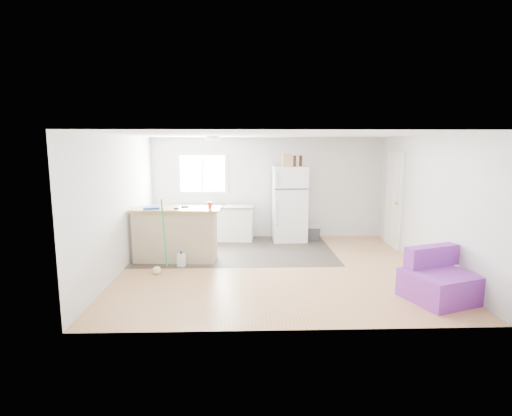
{
  "coord_description": "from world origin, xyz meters",
  "views": [
    {
      "loc": [
        -0.58,
        -7.04,
        2.24
      ],
      "look_at": [
        -0.33,
        0.7,
        1.0
      ],
      "focal_mm": 28.0,
      "sensor_mm": 36.0,
      "label": 1
    }
  ],
  "objects_px": {
    "red_cup": "(210,205)",
    "kitchen_cabinets": "(215,222)",
    "cleaner_jug": "(181,260)",
    "cardboard_box": "(287,160)",
    "cooler": "(309,232)",
    "peninsula": "(176,234)",
    "bottle_right": "(301,161)",
    "refrigerator": "(289,204)",
    "mop": "(159,261)",
    "purple_seat": "(439,281)",
    "bottle_left": "(295,161)",
    "blue_tray": "(152,208)"
  },
  "relations": [
    {
      "from": "kitchen_cabinets",
      "to": "blue_tray",
      "type": "distance_m",
      "value": 2.14
    },
    {
      "from": "refrigerator",
      "to": "purple_seat",
      "type": "height_order",
      "value": "refrigerator"
    },
    {
      "from": "kitchen_cabinets",
      "to": "peninsula",
      "type": "bearing_deg",
      "value": -105.63
    },
    {
      "from": "mop",
      "to": "bottle_right",
      "type": "xyz_separation_m",
      "value": [
        2.8,
        2.36,
        1.63
      ]
    },
    {
      "from": "cleaner_jug",
      "to": "bottle_left",
      "type": "distance_m",
      "value": 3.46
    },
    {
      "from": "kitchen_cabinets",
      "to": "bottle_right",
      "type": "bearing_deg",
      "value": 1.27
    },
    {
      "from": "kitchen_cabinets",
      "to": "peninsula",
      "type": "xyz_separation_m",
      "value": [
        -0.63,
        -1.69,
        0.11
      ]
    },
    {
      "from": "cleaner_jug",
      "to": "cardboard_box",
      "type": "relative_size",
      "value": 0.97
    },
    {
      "from": "cardboard_box",
      "to": "bottle_left",
      "type": "bearing_deg",
      "value": -10.38
    },
    {
      "from": "refrigerator",
      "to": "cleaner_jug",
      "type": "relative_size",
      "value": 5.97
    },
    {
      "from": "mop",
      "to": "bottle_right",
      "type": "relative_size",
      "value": 5.34
    },
    {
      "from": "peninsula",
      "to": "bottle_left",
      "type": "distance_m",
      "value": 3.18
    },
    {
      "from": "cooler",
      "to": "cardboard_box",
      "type": "distance_m",
      "value": 1.79
    },
    {
      "from": "kitchen_cabinets",
      "to": "blue_tray",
      "type": "bearing_deg",
      "value": -116.11
    },
    {
      "from": "bottle_left",
      "to": "cooler",
      "type": "bearing_deg",
      "value": 14.63
    },
    {
      "from": "kitchen_cabinets",
      "to": "peninsula",
      "type": "distance_m",
      "value": 1.8
    },
    {
      "from": "purple_seat",
      "to": "bottle_right",
      "type": "bearing_deg",
      "value": 92.92
    },
    {
      "from": "refrigerator",
      "to": "mop",
      "type": "relative_size",
      "value": 1.3
    },
    {
      "from": "kitchen_cabinets",
      "to": "cleaner_jug",
      "type": "distance_m",
      "value": 2.16
    },
    {
      "from": "peninsula",
      "to": "bottle_right",
      "type": "distance_m",
      "value": 3.33
    },
    {
      "from": "kitchen_cabinets",
      "to": "refrigerator",
      "type": "xyz_separation_m",
      "value": [
        1.75,
        -0.09,
        0.45
      ]
    },
    {
      "from": "cardboard_box",
      "to": "blue_tray",
      "type": "bearing_deg",
      "value": -149.73
    },
    {
      "from": "cleaner_jug",
      "to": "cardboard_box",
      "type": "distance_m",
      "value": 3.37
    },
    {
      "from": "red_cup",
      "to": "cardboard_box",
      "type": "height_order",
      "value": "cardboard_box"
    },
    {
      "from": "red_cup",
      "to": "bottle_right",
      "type": "relative_size",
      "value": 0.48
    },
    {
      "from": "kitchen_cabinets",
      "to": "bottle_right",
      "type": "distance_m",
      "value": 2.46
    },
    {
      "from": "cleaner_jug",
      "to": "cardboard_box",
      "type": "height_order",
      "value": "cardboard_box"
    },
    {
      "from": "peninsula",
      "to": "mop",
      "type": "xyz_separation_m",
      "value": [
        -0.17,
        -0.79,
        -0.29
      ]
    },
    {
      "from": "refrigerator",
      "to": "mop",
      "type": "height_order",
      "value": "refrigerator"
    },
    {
      "from": "cardboard_box",
      "to": "bottle_right",
      "type": "distance_m",
      "value": 0.33
    },
    {
      "from": "cooler",
      "to": "cleaner_jug",
      "type": "distance_m",
      "value": 3.36
    },
    {
      "from": "cooler",
      "to": "red_cup",
      "type": "relative_size",
      "value": 4.31
    },
    {
      "from": "blue_tray",
      "to": "cardboard_box",
      "type": "height_order",
      "value": "cardboard_box"
    },
    {
      "from": "refrigerator",
      "to": "bottle_left",
      "type": "xyz_separation_m",
      "value": [
        0.09,
        -0.11,
        0.99
      ]
    },
    {
      "from": "red_cup",
      "to": "bottle_right",
      "type": "bearing_deg",
      "value": 38.9
    },
    {
      "from": "kitchen_cabinets",
      "to": "blue_tray",
      "type": "relative_size",
      "value": 6.25
    },
    {
      "from": "refrigerator",
      "to": "peninsula",
      "type": "bearing_deg",
      "value": -147.56
    },
    {
      "from": "kitchen_cabinets",
      "to": "blue_tray",
      "type": "xyz_separation_m",
      "value": [
        -1.05,
        -1.76,
        0.63
      ]
    },
    {
      "from": "refrigerator",
      "to": "mop",
      "type": "xyz_separation_m",
      "value": [
        -2.55,
        -2.39,
        -0.64
      ]
    },
    {
      "from": "cooler",
      "to": "red_cup",
      "type": "bearing_deg",
      "value": -138.66
    },
    {
      "from": "purple_seat",
      "to": "cardboard_box",
      "type": "relative_size",
      "value": 3.72
    },
    {
      "from": "blue_tray",
      "to": "cardboard_box",
      "type": "xyz_separation_m",
      "value": [
        2.72,
        1.59,
        0.84
      ]
    },
    {
      "from": "peninsula",
      "to": "cooler",
      "type": "xyz_separation_m",
      "value": [
        2.86,
        1.59,
        -0.33
      ]
    },
    {
      "from": "blue_tray",
      "to": "bottle_left",
      "type": "xyz_separation_m",
      "value": [
        2.9,
        1.55,
        0.81
      ]
    },
    {
      "from": "cleaner_jug",
      "to": "cardboard_box",
      "type": "bearing_deg",
      "value": 62.2
    },
    {
      "from": "kitchen_cabinets",
      "to": "bottle_right",
      "type": "xyz_separation_m",
      "value": [
        1.99,
        -0.12,
        1.45
      ]
    },
    {
      "from": "refrigerator",
      "to": "cleaner_jug",
      "type": "bearing_deg",
      "value": -139.57
    },
    {
      "from": "purple_seat",
      "to": "red_cup",
      "type": "distance_m",
      "value": 4.14
    },
    {
      "from": "red_cup",
      "to": "kitchen_cabinets",
      "type": "bearing_deg",
      "value": 91.33
    },
    {
      "from": "purple_seat",
      "to": "bottle_right",
      "type": "xyz_separation_m",
      "value": [
        -1.52,
        3.66,
        1.6
      ]
    }
  ]
}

